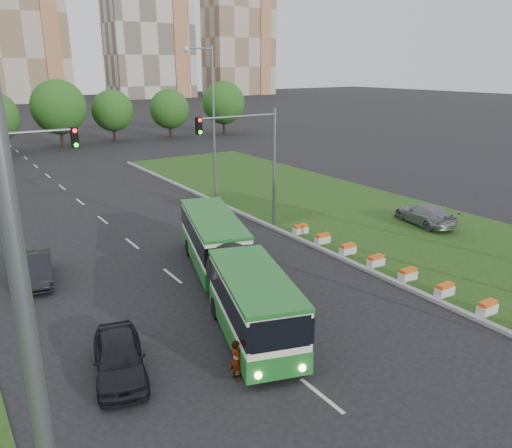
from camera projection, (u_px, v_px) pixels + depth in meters
ground at (286, 305)px, 23.13m from camera, size 360.00×360.00×0.00m
grass_median at (363, 217)px, 36.30m from camera, size 14.00×60.00×0.15m
median_kerb at (287, 234)px, 32.64m from camera, size 0.30×60.00×0.18m
lane_markings at (94, 213)px, 37.44m from camera, size 0.20×100.00×0.01m
flower_planters at (391, 267)px, 26.28m from camera, size 1.10×15.90×0.60m
traffic_mast_median at (254, 151)px, 31.96m from camera, size 5.76×0.32×8.00m
street_lamps at (137, 152)px, 27.67m from camera, size 36.00×60.00×12.00m
tree_line at (111, 110)px, 70.71m from camera, size 120.00×8.00×9.00m
apartment_tower_ceast at (15, 12)px, 142.55m from camera, size 25.00×15.00×50.00m
apartment_tower_east at (148, 24)px, 164.05m from camera, size 27.00×15.00×47.00m
midrise_east at (239, 38)px, 183.53m from camera, size 24.00×14.00×40.00m
articulated_bus at (225, 266)px, 23.62m from camera, size 2.39×15.36×2.53m
car_left_near at (119, 357)px, 17.69m from camera, size 2.75×4.60×1.47m
car_left_far at (36, 269)px, 25.41m from camera, size 2.23×4.51×1.42m
car_median at (425, 214)px, 34.19m from camera, size 2.92×5.18×1.42m
pedestrian at (236, 360)px, 17.46m from camera, size 0.43×0.60×1.54m
shopping_trolley at (249, 369)px, 17.67m from camera, size 0.38×0.41×0.66m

